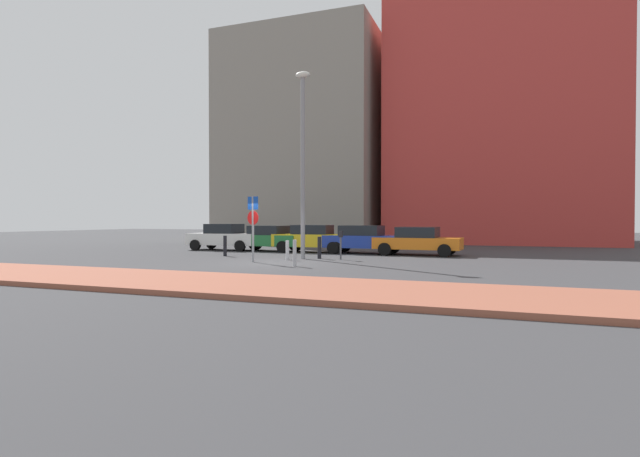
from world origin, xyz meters
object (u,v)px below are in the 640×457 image
parking_meter (341,241)px  traffic_bollard_mid (287,250)px  street_lamp (303,151)px  parked_car_green (269,238)px  parking_sign_post (253,221)px  traffic_bollard_far (295,253)px  parked_car_orange (418,241)px  parked_car_white (225,237)px  traffic_bollard_edge (319,248)px  parked_car_yellow (314,238)px  traffic_bollard_near (225,246)px  parked_car_blue (363,239)px

parking_meter → traffic_bollard_mid: bearing=-158.4°
street_lamp → parked_car_green: bearing=131.4°
parking_sign_post → traffic_bollard_far: (2.39, -1.08, -1.26)m
street_lamp → traffic_bollard_far: (1.06, -3.43, -4.44)m
parked_car_orange → traffic_bollard_far: 8.39m
parking_meter → traffic_bollard_mid: 2.44m
parked_car_white → traffic_bollard_far: size_ratio=4.23×
street_lamp → traffic_bollard_edge: size_ratio=8.45×
parked_car_yellow → traffic_bollard_near: (-3.12, -4.21, -0.27)m
parking_meter → parked_car_green: bearing=142.9°
street_lamp → traffic_bollard_edge: street_lamp is taller
parked_car_yellow → street_lamp: (1.16, -4.45, 4.17)m
parked_car_blue → parking_sign_post: size_ratio=1.48×
parked_car_white → traffic_bollard_edge: parked_car_white is taller
parking_meter → traffic_bollard_mid: (-2.24, -0.89, -0.41)m
parked_car_yellow → traffic_bollard_far: parked_car_yellow is taller
parking_sign_post → traffic_bollard_far: size_ratio=2.73×
parking_sign_post → traffic_bollard_near: bearing=138.7°
parked_car_green → parked_car_yellow: (2.81, -0.06, 0.02)m
parked_car_white → parked_car_orange: 11.46m
parking_sign_post → traffic_bollard_edge: (2.01, 2.73, -1.26)m
street_lamp → parked_car_yellow: bearing=104.5°
street_lamp → parking_sign_post: bearing=-119.5°
parked_car_yellow → traffic_bollard_edge: bearing=-65.8°
traffic_bollard_edge → parked_car_orange: bearing=43.8°
parked_car_orange → traffic_bollard_mid: 7.05m
parked_car_green → parked_car_orange: size_ratio=0.92×
traffic_bollard_mid → traffic_bollard_edge: 1.58m
street_lamp → parked_car_blue: bearing=69.2°
parked_car_green → parking_sign_post: bearing=-69.0°
parked_car_yellow → parking_meter: bearing=-55.6°
parked_car_blue → parking_sign_post: bearing=-114.0°
parked_car_white → parking_meter: bearing=-26.3°
traffic_bollard_far → parked_car_white: bearing=135.2°
parked_car_blue → traffic_bollard_near: 7.26m
parking_meter → traffic_bollard_near: 6.07m
parking_sign_post → traffic_bollard_edge: size_ratio=2.76×
parking_sign_post → parked_car_white: bearing=129.1°
parked_car_blue → parking_meter: bearing=-88.5°
parked_car_white → parked_car_green: size_ratio=1.07×
parked_car_white → parked_car_blue: size_ratio=1.05×
parked_car_yellow → traffic_bollard_near: parked_car_yellow is taller
parked_car_green → traffic_bollard_near: bearing=-94.2°
parking_meter → traffic_bollard_edge: bearing=168.9°
traffic_bollard_near → parking_sign_post: bearing=-41.3°
parked_car_orange → traffic_bollard_near: bearing=-156.2°
parked_car_yellow → traffic_bollard_near: size_ratio=4.48×
parked_car_orange → traffic_bollard_far: parked_car_orange is taller
parked_car_orange → traffic_bollard_mid: parked_car_orange is taller
parked_car_blue → parking_sign_post: parking_sign_post is taller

